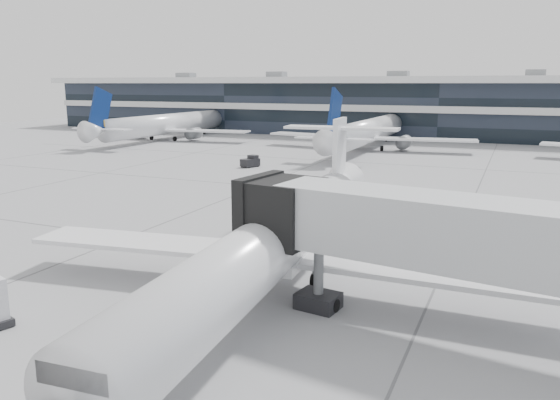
% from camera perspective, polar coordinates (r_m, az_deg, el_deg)
% --- Properties ---
extents(ground, '(220.00, 220.00, 0.00)m').
position_cam_1_polar(ground, '(32.45, -1.60, -5.81)').
color(ground, gray).
rests_on(ground, ground).
extents(terminal, '(170.00, 22.00, 10.00)m').
position_cam_1_polar(terminal, '(110.82, 16.97, 9.01)').
color(terminal, black).
rests_on(terminal, ground).
extents(bg_jet_left, '(32.00, 40.00, 9.60)m').
position_cam_1_polar(bg_jet_left, '(101.79, -11.46, 6.24)').
color(bg_jet_left, white).
rests_on(bg_jet_left, ground).
extents(bg_jet_center, '(32.00, 40.00, 9.60)m').
position_cam_1_polar(bg_jet_center, '(86.16, 9.26, 5.30)').
color(bg_jet_center, white).
rests_on(bg_jet_center, ground).
extents(regional_jet, '(26.50, 33.12, 7.64)m').
position_cam_1_polar(regional_jet, '(26.15, -0.61, -4.26)').
color(regional_jet, white).
rests_on(regional_jet, ground).
extents(jet_bridge, '(18.49, 5.96, 5.93)m').
position_cam_1_polar(jet_bridge, '(21.72, 20.04, -3.73)').
color(jet_bridge, silver).
rests_on(jet_bridge, ground).
extents(traffic_cone, '(0.39, 0.39, 0.51)m').
position_cam_1_polar(traffic_cone, '(38.41, 4.05, -2.61)').
color(traffic_cone, '#D6600B').
rests_on(traffic_cone, ground).
extents(far_tug, '(1.96, 2.52, 1.41)m').
position_cam_1_polar(far_tug, '(66.53, -3.10, 4.01)').
color(far_tug, black).
rests_on(far_tug, ground).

